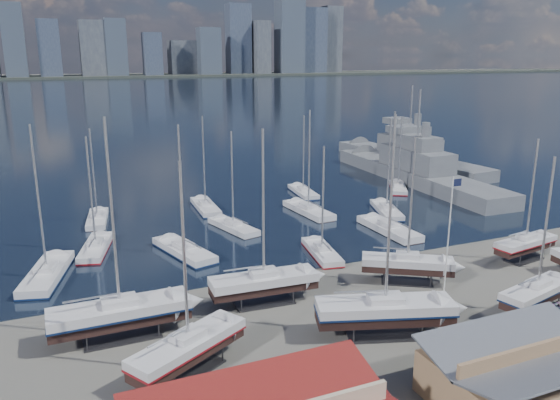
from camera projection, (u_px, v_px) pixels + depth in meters
name	position (u px, v px, depth m)	size (l,w,h in m)	color
ground	(386.00, 303.00, 50.22)	(1400.00, 1400.00, 0.00)	#605E59
water	(90.00, 94.00, 325.26)	(1400.00, 600.00, 0.40)	#172635
far_shore	(68.00, 77.00, 555.58)	(1400.00, 80.00, 2.20)	#2D332D
skyline	(56.00, 38.00, 537.30)	(639.14, 43.80, 107.69)	#475166
shed_grey	(528.00, 372.00, 35.48)	(12.60, 8.40, 4.17)	#8C6B4C
sailboat_cradle_0	(120.00, 313.00, 43.54)	(11.10, 3.15, 17.78)	#2D2D33
sailboat_cradle_1	(188.00, 347.00, 38.76)	(9.60, 7.06, 15.46)	#2D2D33
sailboat_cradle_2	(264.00, 282.00, 49.71)	(10.01, 3.34, 16.09)	#2D2D33
sailboat_cradle_3	(385.00, 310.00, 44.01)	(11.59, 6.53, 17.91)	#2D2D33
sailboat_cradle_4	(407.00, 264.00, 54.31)	(8.89, 6.92, 14.71)	#2D2D33
sailboat_cradle_5	(537.00, 292.00, 47.94)	(8.90, 4.25, 14.03)	#2D2D33
sailboat_cradle_6	(526.00, 243.00, 60.29)	(8.54, 3.53, 13.59)	#2D2D33
sailboat_moored_0	(47.00, 276.00, 55.70)	(5.93, 11.47, 16.52)	black
sailboat_moored_1	(96.00, 249.00, 63.44)	(5.06, 9.76, 14.06)	black
sailboat_moored_2	(98.00, 220.00, 74.58)	(3.85, 9.17, 13.42)	black
sailboat_moored_3	(184.00, 252.00, 62.42)	(5.53, 10.82, 15.58)	black
sailboat_moored_4	(233.00, 228.00, 71.20)	(4.59, 9.30, 13.52)	black
sailboat_moored_5	(206.00, 208.00, 80.50)	(3.24, 9.77, 14.40)	black
sailboat_moored_6	(322.00, 253.00, 62.15)	(3.98, 9.10, 13.17)	black
sailboat_moored_7	(308.00, 211.00, 78.58)	(3.71, 10.49, 15.54)	black
sailboat_moored_8	(303.00, 193.00, 89.42)	(3.54, 9.27, 13.52)	black
sailboat_moored_9	(389.00, 230.00, 70.20)	(3.10, 10.76, 16.20)	black
sailboat_moored_10	(386.00, 211.00, 78.78)	(5.60, 9.87, 14.23)	black
sailboat_moored_11	(398.00, 188.00, 92.29)	(6.49, 8.70, 12.96)	black
naval_ship_east	(415.00, 173.00, 98.11)	(8.78, 44.77, 18.01)	slate
naval_ship_west	(408.00, 157.00, 113.56)	(10.18, 41.66, 17.71)	slate
car_a	(324.00, 367.00, 38.59)	(1.71, 4.25, 1.45)	gray
car_b	(476.00, 347.00, 41.22)	(1.50, 4.30, 1.42)	gray
car_c	(510.00, 351.00, 40.67)	(2.47, 5.36, 1.49)	gray
flagpole	(450.00, 228.00, 50.71)	(1.01, 0.12, 11.42)	white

